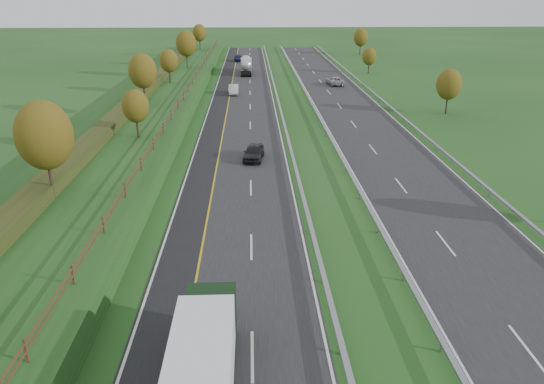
{
  "coord_description": "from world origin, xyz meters",
  "views": [
    {
      "loc": [
        1.36,
        -10.79,
        17.17
      ],
      "look_at": [
        2.93,
        28.18,
        2.2
      ],
      "focal_mm": 35.0,
      "sensor_mm": 36.0,
      "label": 1
    }
  ],
  "objects": [
    {
      "name": "median_barrier_near",
      "position": [
        5.7,
        60.0,
        0.61
      ],
      "size": [
        0.32,
        200.0,
        0.71
      ],
      "color": "gray",
      "rests_on": "ground"
    },
    {
      "name": "car_dark_near",
      "position": [
        1.6,
        43.66,
        0.85
      ],
      "size": [
        2.57,
        5.0,
        1.63
      ],
      "primitive_type": "imported",
      "rotation": [
        0.0,
        0.0,
        -0.14
      ],
      "color": "black",
      "rests_on": "near_carriageway"
    },
    {
      "name": "far_carriageway",
      "position": [
        16.5,
        60.0,
        0.02
      ],
      "size": [
        10.5,
        200.0,
        0.04
      ],
      "primitive_type": "cube",
      "color": "black",
      "rests_on": "ground"
    },
    {
      "name": "trees_far",
      "position": [
        29.8,
        89.21,
        4.25
      ],
      "size": [
        8.45,
        118.6,
        7.12
      ],
      "color": "#2D2116",
      "rests_on": "ground"
    },
    {
      "name": "hard_shoulder",
      "position": [
        -3.75,
        60.0,
        0.02
      ],
      "size": [
        3.0,
        200.0,
        0.04
      ],
      "primitive_type": "cube",
      "color": "black",
      "rests_on": "ground"
    },
    {
      "name": "ground",
      "position": [
        8.0,
        55.0,
        0.0
      ],
      "size": [
        400.0,
        400.0,
        0.0
      ],
      "primitive_type": "plane",
      "color": "#1D4719",
      "rests_on": "ground"
    },
    {
      "name": "road_tanker",
      "position": [
        0.47,
        106.19,
        1.86
      ],
      "size": [
        2.4,
        11.22,
        3.46
      ],
      "color": "silver",
      "rests_on": "near_carriageway"
    },
    {
      "name": "outer_barrier_far",
      "position": [
        22.3,
        60.0,
        0.62
      ],
      "size": [
        0.32,
        200.0,
        0.71
      ],
      "color": "gray",
      "rests_on": "ground"
    },
    {
      "name": "lane_markings",
      "position": [
        6.4,
        59.88,
        0.05
      ],
      "size": [
        26.75,
        200.0,
        0.01
      ],
      "color": "silver",
      "rests_on": "near_carriageway"
    },
    {
      "name": "hedge_left",
      "position": [
        -15.0,
        60.0,
        2.55
      ],
      "size": [
        2.2,
        180.0,
        1.1
      ],
      "primitive_type": "cube",
      "color": "#273315",
      "rests_on": "embankment_left"
    },
    {
      "name": "trees_left",
      "position": [
        -12.64,
        56.63,
        6.37
      ],
      "size": [
        6.64,
        164.3,
        7.66
      ],
      "color": "#2D2116",
      "rests_on": "embankment_left"
    },
    {
      "name": "median_barrier_far",
      "position": [
        10.8,
        60.0,
        0.61
      ],
      "size": [
        0.32,
        200.0,
        0.71
      ],
      "color": "gray",
      "rests_on": "ground"
    },
    {
      "name": "fence_left",
      "position": [
        -8.5,
        59.59,
        2.73
      ],
      "size": [
        0.12,
        189.06,
        1.2
      ],
      "color": "#422B19",
      "rests_on": "embankment_left"
    },
    {
      "name": "near_carriageway",
      "position": [
        0.0,
        60.0,
        0.02
      ],
      "size": [
        10.5,
        200.0,
        0.04
      ],
      "primitive_type": "cube",
      "color": "black",
      "rests_on": "ground"
    },
    {
      "name": "car_silver_mid",
      "position": [
        -1.6,
        81.73,
        0.84
      ],
      "size": [
        1.8,
        4.89,
        1.6
      ],
      "primitive_type": "imported",
      "rotation": [
        0.0,
        0.0,
        0.02
      ],
      "color": "#B6B6BB",
      "rests_on": "near_carriageway"
    },
    {
      "name": "embankment_left",
      "position": [
        -13.0,
        60.0,
        1.0
      ],
      "size": [
        12.0,
        200.0,
        2.0
      ],
      "primitive_type": "cube",
      "color": "#1D4719",
      "rests_on": "ground"
    },
    {
      "name": "car_oncoming",
      "position": [
        17.47,
        90.53,
        0.81
      ],
      "size": [
        3.01,
        5.71,
        1.53
      ],
      "primitive_type": "imported",
      "rotation": [
        0.0,
        0.0,
        3.23
      ],
      "color": "#AEADB2",
      "rests_on": "far_carriageway"
    },
    {
      "name": "car_small_far",
      "position": [
        -1.6,
        126.84,
        0.79
      ],
      "size": [
        2.48,
        5.32,
        1.5
      ],
      "primitive_type": "imported",
      "rotation": [
        0.0,
        0.0,
        0.07
      ],
      "color": "#161A45",
      "rests_on": "near_carriageway"
    }
  ]
}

